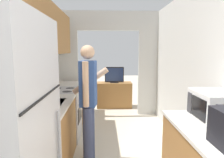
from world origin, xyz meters
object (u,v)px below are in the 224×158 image
person (88,101)px  television (114,75)px  range_oven (62,113)px  tv_cabinet (114,95)px  microwave (214,106)px

person → television: 2.80m
range_oven → person: (0.54, -0.86, 0.44)m
tv_cabinet → television: television is taller
person → microwave: person is taller
microwave → tv_cabinet: 3.76m
range_oven → microwave: 2.56m
tv_cabinet → television: (-0.00, -0.04, 0.56)m
person → range_oven: bearing=40.0°
television → microwave: bearing=-77.3°
microwave → tv_cabinet: microwave is taller
tv_cabinet → microwave: bearing=-77.4°
person → tv_cabinet: (0.50, 2.80, -0.54)m
range_oven → person: person is taller
range_oven → television: size_ratio=1.97×
range_oven → tv_cabinet: bearing=61.6°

